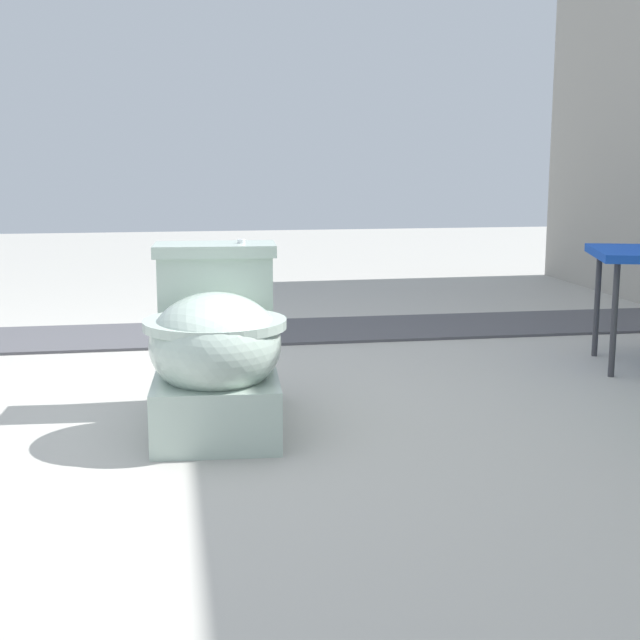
# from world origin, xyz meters

# --- Properties ---
(ground_plane) EXTENTS (14.00, 14.00, 0.00)m
(ground_plane) POSITION_xyz_m (0.00, 0.00, 0.00)
(ground_plane) COLOR #A8A59E
(gravel_strip) EXTENTS (0.56, 8.00, 0.01)m
(gravel_strip) POSITION_xyz_m (-1.32, 0.50, 0.01)
(gravel_strip) COLOR #4C4C51
(gravel_strip) RESTS_ON ground
(toilet) EXTENTS (0.65, 0.42, 0.52)m
(toilet) POSITION_xyz_m (0.03, 0.06, 0.22)
(toilet) COLOR #B2C6B7
(toilet) RESTS_ON ground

